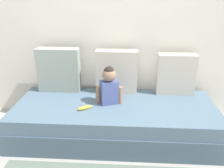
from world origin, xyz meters
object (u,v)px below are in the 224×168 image
(couch, at_px, (115,120))
(banana, at_px, (85,108))
(throw_pillow_left, at_px, (59,70))
(throw_pillow_center, at_px, (117,72))
(toddler, at_px, (109,85))
(throw_pillow_right, at_px, (176,74))

(couch, xyz_separation_m, banana, (-0.32, -0.14, 0.23))
(throw_pillow_left, relative_size, throw_pillow_center, 1.03)
(couch, height_order, throw_pillow_left, throw_pillow_left)
(couch, relative_size, throw_pillow_left, 4.26)
(toddler, bearing_deg, throw_pillow_left, 152.80)
(throw_pillow_right, bearing_deg, throw_pillow_center, 180.00)
(couch, distance_m, banana, 0.42)
(couch, distance_m, throw_pillow_left, 0.95)
(couch, bearing_deg, toddler, 153.17)
(throw_pillow_left, height_order, throw_pillow_center, throw_pillow_left)
(throw_pillow_center, distance_m, banana, 0.65)
(throw_pillow_center, height_order, toddler, throw_pillow_center)
(throw_pillow_left, bearing_deg, throw_pillow_right, 0.00)
(banana, bearing_deg, throw_pillow_center, 57.62)
(couch, xyz_separation_m, throw_pillow_center, (0.00, 0.37, 0.47))
(throw_pillow_right, bearing_deg, couch, -152.83)
(throw_pillow_left, distance_m, toddler, 0.74)
(throw_pillow_center, bearing_deg, toddler, -101.48)
(couch, height_order, throw_pillow_center, throw_pillow_center)
(throw_pillow_left, xyz_separation_m, banana, (0.40, -0.51, -0.26))
(toddler, bearing_deg, throw_pillow_right, 23.04)
(couch, relative_size, toddler, 5.32)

